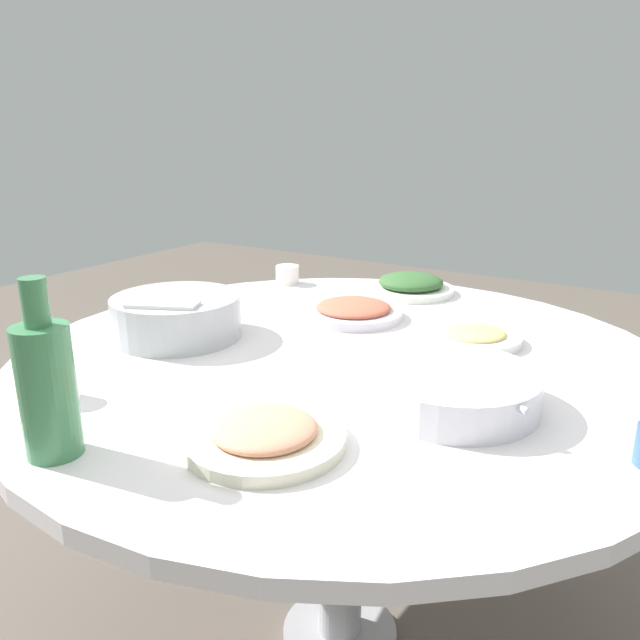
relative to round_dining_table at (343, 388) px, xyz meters
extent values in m
plane|color=#5A5048|center=(0.00, 0.00, -0.66)|extent=(8.00, 8.00, 0.00)
cylinder|color=#99999E|center=(0.00, 0.00, -0.65)|extent=(0.28, 0.28, 0.03)
cylinder|color=#99999E|center=(0.00, 0.00, -0.29)|extent=(0.10, 0.10, 0.68)
cylinder|color=silver|center=(0.00, 0.00, 0.06)|extent=(1.37, 1.37, 0.03)
cylinder|color=#B2B5BA|center=(-0.10, 0.37, 0.12)|extent=(0.29, 0.29, 0.09)
ellipsoid|color=white|center=(-0.10, 0.37, 0.13)|extent=(0.24, 0.24, 0.10)
cube|color=white|center=(-0.17, 0.34, 0.18)|extent=(0.11, 0.16, 0.01)
cylinder|color=white|center=(-0.12, -0.28, 0.11)|extent=(0.29, 0.29, 0.06)
cylinder|color=black|center=(-0.12, -0.28, 0.10)|extent=(0.25, 0.25, 0.05)
cylinder|color=silver|center=(-0.12, -0.28, 0.13)|extent=(0.16, 0.29, 0.01)
cylinder|color=white|center=(0.22, -0.21, 0.09)|extent=(0.20, 0.20, 0.02)
ellipsoid|color=#D1BA6D|center=(0.22, -0.21, 0.10)|extent=(0.14, 0.14, 0.02)
cylinder|color=white|center=(0.54, 0.08, 0.09)|extent=(0.25, 0.25, 0.02)
ellipsoid|color=#315A2D|center=(0.54, 0.08, 0.11)|extent=(0.18, 0.18, 0.05)
cylinder|color=#EBE5C7|center=(-0.40, -0.09, 0.09)|extent=(0.25, 0.25, 0.02)
ellipsoid|color=#E59271|center=(-0.40, -0.09, 0.10)|extent=(0.16, 0.16, 0.03)
cylinder|color=silver|center=(0.24, 0.11, 0.09)|extent=(0.24, 0.24, 0.02)
ellipsoid|color=#BC5C45|center=(0.24, 0.11, 0.11)|extent=(0.18, 0.18, 0.03)
cylinder|color=#3F7F50|center=(-0.58, 0.15, 0.17)|extent=(0.08, 0.08, 0.20)
cylinder|color=#3F7F50|center=(-0.58, 0.15, 0.31)|extent=(0.04, 0.04, 0.07)
cylinder|color=white|center=(0.45, 0.45, 0.11)|extent=(0.07, 0.07, 0.06)
cylinder|color=white|center=(-0.46, 0.31, 0.10)|extent=(0.06, 0.06, 0.06)
camera|label=1|loc=(-1.07, -0.60, 0.53)|focal=34.94mm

